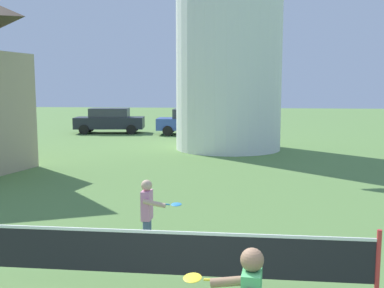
{
  "coord_description": "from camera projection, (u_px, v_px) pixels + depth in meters",
  "views": [
    {
      "loc": [
        0.6,
        -3.31,
        2.83
      ],
      "look_at": [
        -0.24,
        4.2,
        1.87
      ],
      "focal_mm": 41.77,
      "sensor_mm": 36.0,
      "label": 1
    }
  ],
  "objects": [
    {
      "name": "tennis_net",
      "position": [
        175.0,
        254.0,
        5.8
      ],
      "size": [
        5.14,
        0.06,
        1.1
      ],
      "color": "red",
      "rests_on": "ground_plane"
    },
    {
      "name": "player_far",
      "position": [
        148.0,
        211.0,
        7.66
      ],
      "size": [
        0.73,
        0.53,
        1.27
      ],
      "color": "slate",
      "rests_on": "ground_plane"
    },
    {
      "name": "parked_car_black",
      "position": [
        110.0,
        120.0,
        27.96
      ],
      "size": [
        4.42,
        2.32,
        1.56
      ],
      "color": "#1E232D",
      "rests_on": "ground_plane"
    },
    {
      "name": "parked_car_blue",
      "position": [
        194.0,
        121.0,
        27.02
      ],
      "size": [
        4.51,
        2.06,
        1.56
      ],
      "color": "#334C99",
      "rests_on": "ground_plane"
    }
  ]
}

